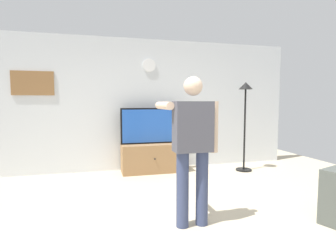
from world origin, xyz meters
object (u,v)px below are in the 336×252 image
Objects in this scene: framed_picture at (33,83)px; person_standing_nearer_lamp at (192,142)px; floor_lamp at (245,108)px; wall_clock at (149,65)px; television at (152,126)px; tv_stand at (152,158)px.

framed_picture reaches higher than person_standing_nearer_lamp.
person_standing_nearer_lamp is (-1.89, -2.10, -0.33)m from floor_lamp.
wall_clock is at bearing 89.17° from person_standing_nearer_lamp.
floor_lamp is at bearing -13.02° from television.
wall_clock is 0.37× the size of framed_picture.
person_standing_nearer_lamp reaches higher than tv_stand.
framed_picture is at bearing 173.60° from television.
framed_picture is 4.14m from floor_lamp.
tv_stand is at bearing -90.00° from television.
tv_stand is 0.68× the size of floor_lamp.
person_standing_nearer_lamp is (-0.04, -2.48, 0.67)m from tv_stand.
framed_picture is 0.41× the size of floor_lamp.
floor_lamp is at bearing -19.96° from wall_clock.
wall_clock is at bearing 90.00° from television.
floor_lamp is (1.85, -0.67, -0.87)m from wall_clock.
wall_clock is (-0.00, 0.24, 1.23)m from television.
television is 4.54× the size of wall_clock.
tv_stand is 2.57m from person_standing_nearer_lamp.
wall_clock is 0.16× the size of person_standing_nearer_lamp.
tv_stand is 1.90m from wall_clock.
wall_clock is 0.15× the size of floor_lamp.
television is 0.69× the size of floor_lamp.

